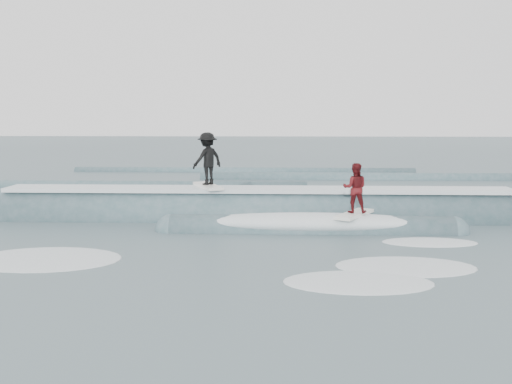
{
  "coord_description": "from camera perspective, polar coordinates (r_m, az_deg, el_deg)",
  "views": [
    {
      "loc": [
        0.74,
        -14.59,
        3.74
      ],
      "look_at": [
        0.0,
        4.55,
        1.1
      ],
      "focal_mm": 40.0,
      "sensor_mm": 36.0,
      "label": 1
    }
  ],
  "objects": [
    {
      "name": "ground",
      "position": [
        15.08,
        -0.67,
        -6.51
      ],
      "size": [
        160.0,
        160.0,
        0.0
      ],
      "primitive_type": "plane",
      "color": "#374850",
      "rests_on": "ground"
    },
    {
      "name": "surfer_black",
      "position": [
        20.36,
        -4.88,
        3.17
      ],
      "size": [
        1.34,
        2.05,
        1.96
      ],
      "color": "white",
      "rests_on": "ground"
    },
    {
      "name": "whitewater",
      "position": [
        14.49,
        3.66,
        -7.12
      ],
      "size": [
        13.37,
        6.05,
        0.1
      ],
      "color": "white",
      "rests_on": "ground"
    },
    {
      "name": "breaking_wave",
      "position": [
        20.11,
        0.93,
        -2.73
      ],
      "size": [
        20.06,
        3.84,
        2.11
      ],
      "color": "#345358",
      "rests_on": "ground"
    },
    {
      "name": "surfer_red",
      "position": [
        18.26,
        9.86,
        0.06
      ],
      "size": [
        1.48,
        2.01,
        1.68
      ],
      "color": "white",
      "rests_on": "ground"
    },
    {
      "name": "far_swells",
      "position": [
        32.47,
        0.67,
        1.23
      ],
      "size": [
        38.07,
        8.65,
        0.8
      ],
      "color": "#345358",
      "rests_on": "ground"
    }
  ]
}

